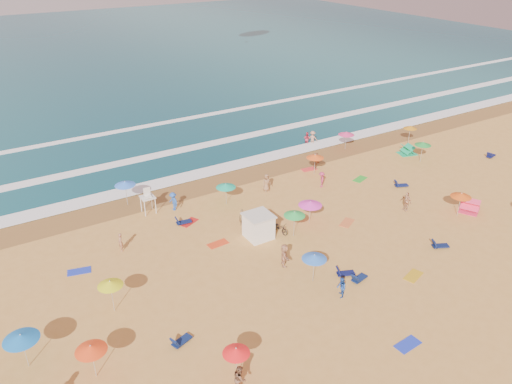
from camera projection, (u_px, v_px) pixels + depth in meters
ground at (278, 241)px, 40.79m from camera, size 220.00×220.00×0.00m
ocean at (56, 56)px, 104.51m from camera, size 220.00×140.00×0.18m
wet_sand at (209, 184)px, 50.27m from camera, size 220.00×220.00×0.00m
surf_foam at (174, 154)px, 56.92m from camera, size 200.00×18.70×0.05m
cabana at (259, 227)px, 40.93m from camera, size 2.00×2.00×2.00m
cabana_roof at (259, 215)px, 40.45m from camera, size 2.20×2.20×0.12m
bicycle at (280, 227)px, 41.82m from camera, size 0.95×1.91×0.96m
lifeguard_stand at (148, 202)px, 44.61m from camera, size 1.20×1.20×2.10m
beach_umbrellas at (280, 206)px, 41.77m from camera, size 53.26×24.83×0.72m
loungers at (346, 246)px, 39.89m from camera, size 43.07×19.12×0.34m
towels at (268, 263)px, 38.05m from camera, size 35.79×24.87×0.03m
popup_tents at (435, 173)px, 51.07m from camera, size 7.62×14.63×1.20m
beachgoers at (281, 202)px, 45.05m from camera, size 35.93×28.70×2.10m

